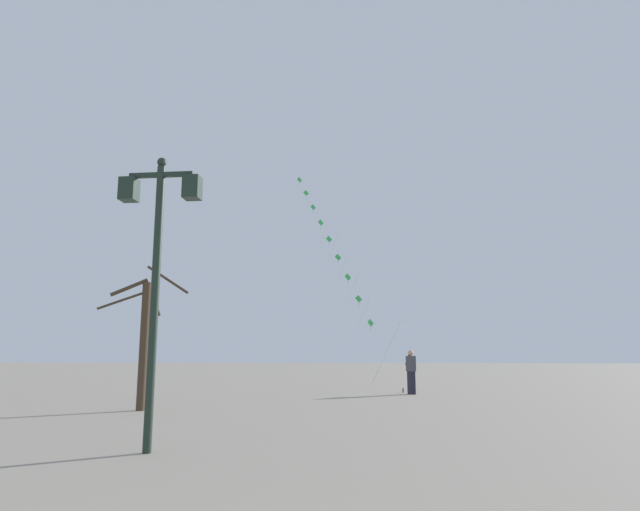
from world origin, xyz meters
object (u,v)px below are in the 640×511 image
object	(u,v)px
kite_flyer	(411,371)
twin_lantern_lamp_post	(158,243)
bare_tree	(144,337)
kite_train	(336,253)

from	to	relation	value
kite_flyer	twin_lantern_lamp_post	bearing A→B (deg)	133.20
twin_lantern_lamp_post	bare_tree	xyz separation A→B (m)	(-2.96, 6.47, -1.38)
twin_lantern_lamp_post	kite_train	xyz separation A→B (m)	(1.49, 20.57, 3.51)
twin_lantern_lamp_post	bare_tree	size ratio (longest dim) A/B	1.20
twin_lantern_lamp_post	kite_flyer	bearing A→B (deg)	70.17
kite_flyer	bare_tree	bearing A→B (deg)	105.57
bare_tree	kite_flyer	bearing A→B (deg)	42.55
kite_train	kite_flyer	world-z (taller)	kite_train
kite_flyer	kite_train	bearing A→B (deg)	-0.16
twin_lantern_lamp_post	kite_train	world-z (taller)	kite_train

